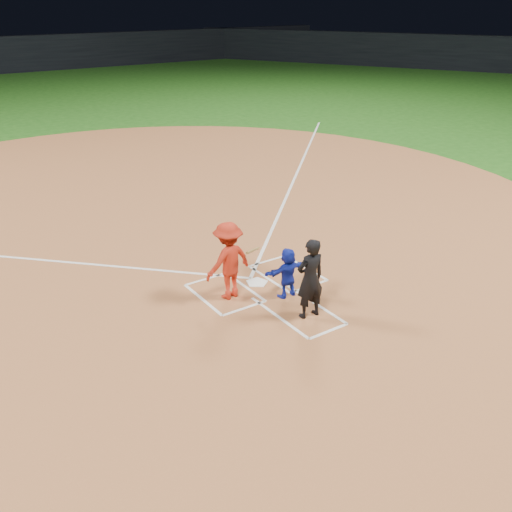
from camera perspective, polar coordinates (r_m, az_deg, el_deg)
ground at (r=14.65m, az=0.09°, el=-2.73°), size 120.00×120.00×0.00m
home_plate_dirt at (r=19.48m, az=-9.90°, el=4.10°), size 28.00×28.00×0.01m
stadium_wall_right at (r=60.54m, az=21.78°, el=18.28°), size 31.04×52.56×3.20m
home_plate at (r=14.64m, az=0.09°, el=-2.66°), size 0.60×0.60×0.02m
catcher at (r=13.77m, az=3.18°, el=-1.67°), size 1.17×0.37×1.26m
umpire at (r=12.81m, az=5.43°, el=-2.27°), size 0.73×0.51×1.92m
chalk_markings at (r=18.87m, az=-8.99°, el=3.51°), size 28.35×17.32×0.01m
batter_at_plate at (r=13.59m, az=-2.77°, el=-0.47°), size 1.62×0.87×1.93m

